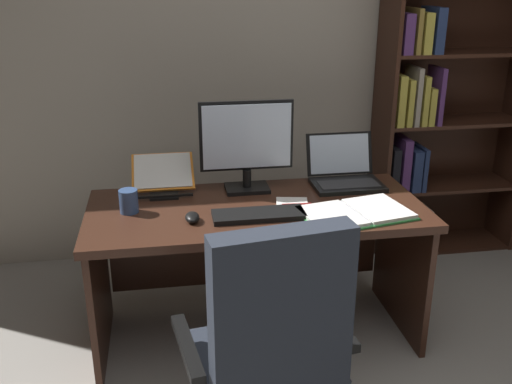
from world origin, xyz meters
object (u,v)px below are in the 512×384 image
Objects in this scene: bookshelf at (437,89)px; notepad at (292,206)px; office_chair at (270,366)px; reading_stand_with_book at (163,175)px; coffee_mug at (129,201)px; computer_mouse at (192,217)px; pen at (296,204)px; monitor at (247,146)px; keyboard at (259,215)px; laptop at (345,174)px; open_binder at (355,213)px; desk at (254,237)px.

notepad is (-1.11, -0.89, -0.36)m from bookshelf.
reading_stand_with_book is (-0.34, 1.11, 0.37)m from office_chair.
coffee_mug is at bearing 175.32° from notepad.
computer_mouse is 0.74× the size of pen.
bookshelf is at bearing 42.32° from office_chair.
pen is (-1.09, -0.89, -0.35)m from bookshelf.
monitor is 0.42m from keyboard.
office_chair is 2.41× the size of keyboard.
monitor is at bearing -179.16° from laptop.
computer_mouse is at bearing 164.98° from open_binder.
coffee_mug is (-0.59, -0.05, 0.25)m from desk.
monitor is at bearing 94.12° from desk.
open_binder reaches higher than pen.
laptop is 0.86× the size of keyboard.
notepad is (0.25, 0.78, 0.29)m from office_chair.
office_chair is at bearing -129.38° from bookshelf.
bookshelf is 1.03m from laptop.
coffee_mug reaches higher than open_binder.
pen reaches higher than notepad.
computer_mouse is at bearing -129.76° from monitor.
notepad is at bearing -141.24° from laptop.
laptop is at bearing 18.02° from desk.
laptop is at bearing -3.36° from reading_stand_with_book.
office_chair is at bearing -71.89° from computer_mouse.
open_binder is 0.28m from pen.
bookshelf reaches higher than keyboard.
desk is 11.40× the size of pen.
office_chair is 0.87m from notepad.
office_chair is at bearing -140.14° from open_binder.
notepad is at bearing 63.70° from office_chair.
bookshelf is at bearing 38.39° from laptop.
open_binder is (0.74, -0.05, -0.01)m from computer_mouse.
monitor reaches higher than office_chair.
reading_stand_with_book is (-0.42, 0.42, 0.07)m from keyboard.
notepad is (0.48, 0.09, -0.02)m from computer_mouse.
bookshelf is 15.49× the size of pen.
reading_stand_with_book is at bearing 134.78° from keyboard.
notepad is 0.76m from coffee_mug.
bookshelf is at bearing 38.50° from notepad.
pen is (-0.32, -0.27, -0.04)m from laptop.
coffee_mug is at bearing 151.07° from computer_mouse.
monitor is 0.64m from coffee_mug.
coffee_mug reaches higher than keyboard.
computer_mouse is at bearing -169.36° from pen.
open_binder is at bearing -28.85° from reading_stand_with_book.
reading_stand_with_book is (-1.71, -0.56, -0.28)m from bookshelf.
monitor is at bearing 125.79° from open_binder.
laptop reaches higher than desk.
desk is 0.56m from reading_stand_with_book.
open_binder is at bearing -30.70° from pen.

